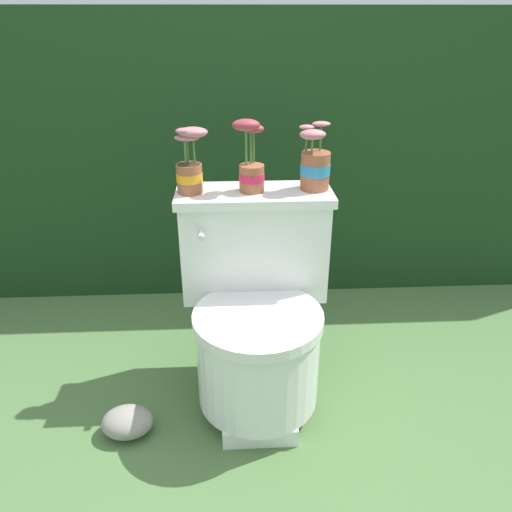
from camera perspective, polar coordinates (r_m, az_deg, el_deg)
ground_plane at (r=1.83m, az=-1.67°, el=-17.49°), size 12.00×12.00×0.00m
hedge_backdrop at (r=2.66m, az=-2.57°, el=12.68°), size 3.80×0.84×1.29m
toilet at (r=1.71m, az=0.05°, el=-6.72°), size 0.52×0.56×0.73m
potted_plant_left at (r=1.65m, az=-7.59°, el=10.19°), size 0.11×0.09×0.21m
potted_plant_midleft at (r=1.64m, az=-0.59°, el=10.61°), size 0.10×0.10×0.24m
potted_plant_middle at (r=1.67m, az=6.76°, el=10.31°), size 0.11×0.10×0.22m
garden_stone at (r=1.79m, az=-14.47°, el=-17.89°), size 0.17×0.14×0.09m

